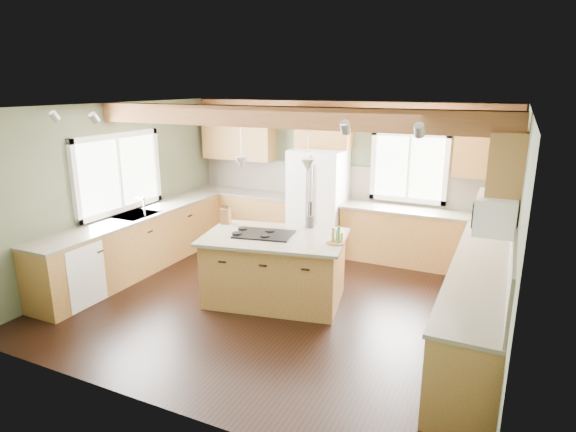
% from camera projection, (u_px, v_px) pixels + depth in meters
% --- Properties ---
extents(floor, '(5.60, 5.60, 0.00)m').
position_uv_depth(floor, '(280.00, 300.00, 6.59)').
color(floor, black).
rests_on(floor, ground).
extents(ceiling, '(5.60, 5.60, 0.00)m').
position_uv_depth(ceiling, '(279.00, 106.00, 5.90)').
color(ceiling, silver).
rests_on(ceiling, wall_back).
extents(wall_back, '(5.60, 0.00, 5.60)m').
position_uv_depth(wall_back, '(342.00, 176.00, 8.43)').
color(wall_back, '#444B35').
rests_on(wall_back, ground).
extents(wall_left, '(0.00, 5.00, 5.00)m').
position_uv_depth(wall_left, '(116.00, 189.00, 7.40)').
color(wall_left, '#444B35').
rests_on(wall_left, ground).
extents(wall_right, '(0.00, 5.00, 5.00)m').
position_uv_depth(wall_right, '(516.00, 237.00, 5.10)').
color(wall_right, '#444B35').
rests_on(wall_right, ground).
extents(ceiling_beam, '(5.55, 0.26, 0.26)m').
position_uv_depth(ceiling_beam, '(279.00, 117.00, 5.94)').
color(ceiling_beam, brown).
rests_on(ceiling_beam, ceiling).
extents(soffit_trim, '(5.55, 0.20, 0.10)m').
position_uv_depth(soffit_trim, '(343.00, 104.00, 8.01)').
color(soffit_trim, brown).
rests_on(soffit_trim, ceiling).
extents(backsplash_back, '(5.58, 0.03, 0.58)m').
position_uv_depth(backsplash_back, '(342.00, 182.00, 8.44)').
color(backsplash_back, brown).
rests_on(backsplash_back, wall_back).
extents(backsplash_right, '(0.03, 3.70, 0.58)m').
position_uv_depth(backsplash_right, '(513.00, 243.00, 5.17)').
color(backsplash_right, brown).
rests_on(backsplash_right, wall_right).
extents(base_cab_back_left, '(2.02, 0.60, 0.88)m').
position_uv_depth(base_cab_back_left, '(246.00, 216.00, 9.13)').
color(base_cab_back_left, brown).
rests_on(base_cab_back_left, floor).
extents(counter_back_left, '(2.06, 0.64, 0.04)m').
position_uv_depth(counter_back_left, '(246.00, 193.00, 9.01)').
color(counter_back_left, '#504A3B').
rests_on(counter_back_left, base_cab_back_left).
extents(base_cab_back_right, '(2.62, 0.60, 0.88)m').
position_uv_depth(base_cab_back_right, '(422.00, 239.00, 7.78)').
color(base_cab_back_right, brown).
rests_on(base_cab_back_right, floor).
extents(counter_back_right, '(2.66, 0.64, 0.04)m').
position_uv_depth(counter_back_right, '(424.00, 212.00, 7.66)').
color(counter_back_right, '#504A3B').
rests_on(counter_back_right, base_cab_back_right).
extents(base_cab_left, '(0.60, 3.70, 0.88)m').
position_uv_depth(base_cab_left, '(138.00, 244.00, 7.55)').
color(base_cab_left, brown).
rests_on(base_cab_left, floor).
extents(counter_left, '(0.64, 3.74, 0.04)m').
position_uv_depth(counter_left, '(136.00, 216.00, 7.43)').
color(counter_left, '#504A3B').
rests_on(counter_left, base_cab_left).
extents(base_cab_right, '(0.60, 3.70, 0.88)m').
position_uv_depth(base_cab_right, '(478.00, 304.00, 5.49)').
color(base_cab_right, brown).
rests_on(base_cab_right, floor).
extents(counter_right, '(0.64, 3.74, 0.04)m').
position_uv_depth(counter_right, '(482.00, 266.00, 5.37)').
color(counter_right, '#504A3B').
rests_on(counter_right, base_cab_right).
extents(upper_cab_back_left, '(1.40, 0.35, 0.90)m').
position_uv_depth(upper_cab_back_left, '(238.00, 135.00, 8.92)').
color(upper_cab_back_left, brown).
rests_on(upper_cab_back_left, wall_back).
extents(upper_cab_over_fridge, '(0.96, 0.35, 0.70)m').
position_uv_depth(upper_cab_over_fridge, '(324.00, 128.00, 8.17)').
color(upper_cab_over_fridge, brown).
rests_on(upper_cab_over_fridge, wall_back).
extents(upper_cab_right, '(0.35, 2.20, 0.90)m').
position_uv_depth(upper_cab_right, '(508.00, 163.00, 5.78)').
color(upper_cab_right, brown).
rests_on(upper_cab_right, wall_right).
extents(upper_cab_back_corner, '(0.90, 0.35, 0.90)m').
position_uv_depth(upper_cab_back_corner, '(486.00, 148.00, 7.16)').
color(upper_cab_back_corner, brown).
rests_on(upper_cab_back_corner, wall_back).
extents(window_left, '(0.04, 1.60, 1.05)m').
position_uv_depth(window_left, '(118.00, 173.00, 7.37)').
color(window_left, white).
rests_on(window_left, wall_left).
extents(window_back, '(1.10, 0.04, 1.00)m').
position_uv_depth(window_back, '(409.00, 167.00, 7.87)').
color(window_back, white).
rests_on(window_back, wall_back).
extents(sink, '(0.50, 0.65, 0.03)m').
position_uv_depth(sink, '(136.00, 215.00, 7.43)').
color(sink, '#262628').
rests_on(sink, counter_left).
extents(faucet, '(0.02, 0.02, 0.28)m').
position_uv_depth(faucet, '(144.00, 208.00, 7.31)').
color(faucet, '#B2B2B7').
rests_on(faucet, sink).
extents(dishwasher, '(0.60, 0.60, 0.84)m').
position_uv_depth(dishwasher, '(71.00, 273.00, 6.41)').
color(dishwasher, white).
rests_on(dishwasher, floor).
extents(oven, '(0.60, 0.72, 0.84)m').
position_uv_depth(oven, '(465.00, 362.00, 4.37)').
color(oven, white).
rests_on(oven, floor).
extents(microwave, '(0.40, 0.70, 0.38)m').
position_uv_depth(microwave, '(496.00, 213.00, 5.08)').
color(microwave, white).
rests_on(microwave, wall_right).
extents(pendant_left, '(0.18, 0.18, 0.16)m').
position_uv_depth(pendant_left, '(241.00, 163.00, 6.23)').
color(pendant_left, '#B2B2B7').
rests_on(pendant_left, ceiling).
extents(pendant_right, '(0.18, 0.18, 0.16)m').
position_uv_depth(pendant_right, '(308.00, 165.00, 6.03)').
color(pendant_right, '#B2B2B7').
rests_on(pendant_right, ceiling).
extents(refrigerator, '(0.90, 0.74, 1.80)m').
position_uv_depth(refrigerator, '(318.00, 201.00, 8.33)').
color(refrigerator, white).
rests_on(refrigerator, floor).
extents(island, '(1.93, 1.39, 0.88)m').
position_uv_depth(island, '(275.00, 269.00, 6.51)').
color(island, brown).
rests_on(island, floor).
extents(island_top, '(2.07, 1.53, 0.04)m').
position_uv_depth(island_top, '(275.00, 237.00, 6.39)').
color(island_top, '#504A3B').
rests_on(island_top, island).
extents(cooktop, '(0.84, 0.65, 0.02)m').
position_uv_depth(cooktop, '(264.00, 234.00, 6.41)').
color(cooktop, black).
rests_on(cooktop, island_top).
extents(knife_block, '(0.15, 0.12, 0.22)m').
position_uv_depth(knife_block, '(225.00, 216.00, 6.90)').
color(knife_block, brown).
rests_on(knife_block, island_top).
extents(utensil_crock, '(0.14, 0.14, 0.17)m').
position_uv_depth(utensil_crock, '(310.00, 222.00, 6.74)').
color(utensil_crock, '#3C3530').
rests_on(utensil_crock, island_top).
extents(bottle_tray, '(0.26, 0.26, 0.22)m').
position_uv_depth(bottle_tray, '(336.00, 235.00, 6.05)').
color(bottle_tray, brown).
rests_on(bottle_tray, island_top).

